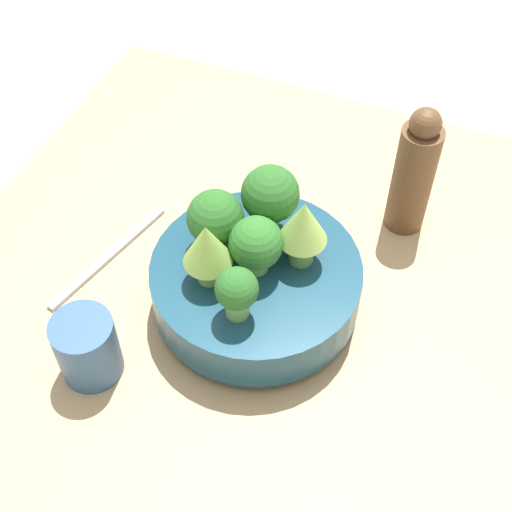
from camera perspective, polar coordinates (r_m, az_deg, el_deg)
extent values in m
plane|color=beige|center=(0.86, -1.29, -7.08)|extent=(6.00, 6.00, 0.00)
cube|color=tan|center=(0.84, -1.32, -6.30)|extent=(0.88, 0.76, 0.04)
cylinder|color=navy|center=(0.83, 0.00, -3.62)|extent=(0.11, 0.11, 0.01)
cylinder|color=navy|center=(0.80, 0.00, -2.17)|extent=(0.24, 0.24, 0.06)
cylinder|color=#7AB256|center=(0.80, -3.17, 1.41)|extent=(0.03, 0.03, 0.02)
sphere|color=#286023|center=(0.77, -3.28, 3.07)|extent=(0.06, 0.06, 0.06)
cylinder|color=#7AB256|center=(0.76, -3.79, -1.08)|extent=(0.03, 0.03, 0.03)
cone|color=#84AD47|center=(0.73, -3.96, 0.95)|extent=(0.05, 0.05, 0.05)
cylinder|color=#6BA34C|center=(0.74, -1.51, -3.99)|extent=(0.03, 0.03, 0.03)
sphere|color=#286023|center=(0.71, -1.56, -2.63)|extent=(0.05, 0.05, 0.05)
cylinder|color=#7AB256|center=(0.77, 0.00, -0.45)|extent=(0.03, 0.03, 0.02)
sphere|color=#2D6B28|center=(0.75, 0.00, 1.05)|extent=(0.06, 0.06, 0.06)
cylinder|color=#6BA34C|center=(0.81, 1.32, 2.94)|extent=(0.02, 0.02, 0.03)
sphere|color=#286023|center=(0.78, 1.37, 4.93)|extent=(0.06, 0.06, 0.06)
cylinder|color=#609347|center=(0.78, 3.65, 0.55)|extent=(0.03, 0.03, 0.03)
cone|color=#93B751|center=(0.75, 3.82, 2.74)|extent=(0.05, 0.05, 0.05)
cylinder|color=#33567F|center=(0.78, -13.36, -7.15)|extent=(0.07, 0.07, 0.08)
cylinder|color=brown|center=(0.89, 12.41, 6.01)|extent=(0.05, 0.05, 0.15)
sphere|color=brown|center=(0.83, 13.41, 10.27)|extent=(0.04, 0.04, 0.04)
cube|color=silver|center=(0.90, -11.69, -0.01)|extent=(0.19, 0.06, 0.01)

